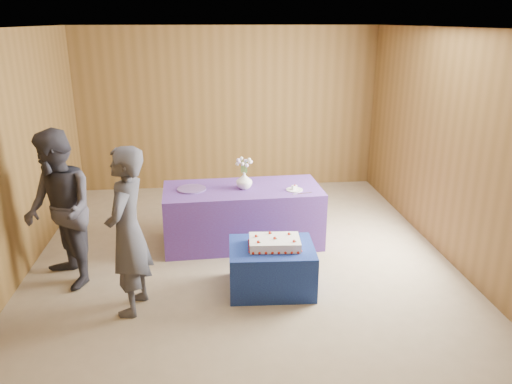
{
  "coord_description": "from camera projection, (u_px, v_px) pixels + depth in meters",
  "views": [
    {
      "loc": [
        -0.4,
        -5.37,
        2.78
      ],
      "look_at": [
        0.17,
        0.1,
        0.87
      ],
      "focal_mm": 35.0,
      "sensor_mm": 36.0,
      "label": 1
    }
  ],
  "objects": [
    {
      "name": "plate",
      "position": [
        294.0,
        190.0,
        6.26
      ],
      "size": [
        0.26,
        0.26,
        0.01
      ],
      "primitive_type": "cylinder",
      "rotation": [
        0.0,
        0.0,
        0.28
      ],
      "color": "silver",
      "rests_on": "serving_table"
    },
    {
      "name": "ground",
      "position": [
        243.0,
        264.0,
        6.0
      ],
      "size": [
        6.0,
        6.0,
        0.0
      ],
      "primitive_type": "plane",
      "color": "gray",
      "rests_on": "ground"
    },
    {
      "name": "serving_table",
      "position": [
        243.0,
        215.0,
        6.48
      ],
      "size": [
        2.03,
        0.98,
        0.75
      ],
      "primitive_type": "cube",
      "rotation": [
        0.0,
        0.0,
        0.04
      ],
      "color": "#513798",
      "rests_on": "ground"
    },
    {
      "name": "sheet_cake",
      "position": [
        275.0,
        243.0,
        5.27
      ],
      "size": [
        0.58,
        0.42,
        0.13
      ],
      "rotation": [
        0.0,
        0.0,
        -0.07
      ],
      "color": "white",
      "rests_on": "cake_table"
    },
    {
      "name": "cake_slice",
      "position": [
        295.0,
        187.0,
        6.25
      ],
      "size": [
        0.07,
        0.07,
        0.07
      ],
      "rotation": [
        0.0,
        0.0,
        0.23
      ],
      "color": "white",
      "rests_on": "plate"
    },
    {
      "name": "room_shell",
      "position": [
        241.0,
        115.0,
        5.41
      ],
      "size": [
        5.04,
        6.04,
        2.72
      ],
      "color": "brown",
      "rests_on": "ground"
    },
    {
      "name": "cake_table",
      "position": [
        272.0,
        268.0,
        5.37
      ],
      "size": [
        0.93,
        0.74,
        0.5
      ],
      "primitive_type": "cube",
      "rotation": [
        0.0,
        0.0,
        -0.05
      ],
      "color": "navy",
      "rests_on": "ground"
    },
    {
      "name": "flower_spray",
      "position": [
        244.0,
        162.0,
        6.22
      ],
      "size": [
        0.22,
        0.21,
        0.16
      ],
      "color": "#2C6E31",
      "rests_on": "vase"
    },
    {
      "name": "platter",
      "position": [
        192.0,
        189.0,
        6.28
      ],
      "size": [
        0.44,
        0.44,
        0.02
      ],
      "primitive_type": "cylinder",
      "rotation": [
        0.0,
        0.0,
        -0.25
      ],
      "color": "#60468C",
      "rests_on": "serving_table"
    },
    {
      "name": "guest_left",
      "position": [
        128.0,
        232.0,
        4.79
      ],
      "size": [
        0.52,
        0.68,
        1.69
      ],
      "primitive_type": "imported",
      "rotation": [
        0.0,
        0.0,
        -1.77
      ],
      "color": "#3B3C46",
      "rests_on": "ground"
    },
    {
      "name": "vase",
      "position": [
        244.0,
        180.0,
        6.3
      ],
      "size": [
        0.26,
        0.26,
        0.21
      ],
      "primitive_type": "imported",
      "rotation": [
        0.0,
        0.0,
        0.34
      ],
      "color": "white",
      "rests_on": "serving_table"
    },
    {
      "name": "knife",
      "position": [
        302.0,
        193.0,
        6.14
      ],
      "size": [
        0.26,
        0.08,
        0.0
      ],
      "primitive_type": "cube",
      "rotation": [
        0.0,
        0.0,
        0.21
      ],
      "color": "silver",
      "rests_on": "serving_table"
    },
    {
      "name": "guest_right",
      "position": [
        59.0,
        210.0,
        5.28
      ],
      "size": [
        1.01,
        1.06,
        1.73
      ],
      "primitive_type": "imported",
      "rotation": [
        0.0,
        0.0,
        -0.98
      ],
      "color": "#33323C",
      "rests_on": "ground"
    }
  ]
}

